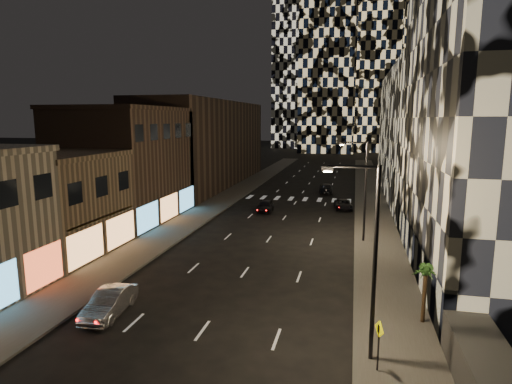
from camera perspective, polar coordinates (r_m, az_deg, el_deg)
The scene contains 19 objects.
sidewalk_left at distance 62.48m, azimuth -3.49°, elevation -0.47°, with size 4.00×120.00×0.15m, color #47443F.
sidewalk_right at distance 60.02m, azimuth 15.15°, elevation -1.21°, with size 4.00×120.00×0.15m, color #47443F.
curb_left at distance 61.93m, azimuth -1.63°, elevation -0.55°, with size 0.20×120.00×0.15m, color #4C4C47.
curb_right at distance 59.97m, azimuth 13.14°, elevation -1.14°, with size 0.20×120.00×0.15m, color #4C4C47.
retail_tan at distance 39.36m, azimuth -25.86°, elevation -1.66°, with size 10.00×10.00×8.00m, color #786248.
retail_brown at distance 49.30m, azimuth -16.95°, elevation 3.36°, with size 10.00×15.00×12.00m, color #4E392C.
retail_filler_left at distance 73.30m, azimuth -6.60°, elevation 6.44°, with size 10.00×40.00×14.00m, color #4E392C.
midrise_base at distance 35.12m, azimuth 20.43°, elevation -6.77°, with size 0.60×25.00×3.00m, color #383838.
plinth_right at distance 20.47m, azimuth 28.60°, elevation -21.10°, with size 2.00×8.00×2.00m, color #383838.
midrise_filler_right at distance 67.15m, azimuth 23.90°, elevation 7.10°, with size 16.00×40.00×18.00m, color #232326.
tower_center_low at distance 153.63m, azimuth 9.90°, elevation 23.27°, with size 18.00×18.00×95.00m, color black.
streetlight_near at distance 19.82m, azimuth 14.94°, elevation -7.46°, with size 2.55×0.25×9.00m.
streetlight_far at distance 39.38m, azimuth 14.07°, elevation 1.03°, with size 2.55×0.25×9.00m.
car_silver_parked at distance 26.56m, azimuth -18.95°, elevation -13.80°, with size 1.55×4.44×1.46m, color #AAAAAF.
car_dark_midlane at distance 51.62m, azimuth 1.28°, elevation -1.90°, with size 1.69×4.19×1.43m, color black.
car_dark_oncoming at distance 65.88m, azimuth 9.34°, elevation 0.51°, with size 2.01×4.94×1.43m, color black.
car_dark_rightlane at distance 54.09m, azimuth 11.56°, elevation -1.67°, with size 2.02×4.39×1.22m, color black.
ped_sign at distance 20.37m, azimuth 16.06°, elevation -18.13°, with size 0.34×0.73×2.33m.
palm_tree at distance 25.07m, azimuth 21.69°, elevation -10.17°, with size 1.67×1.66×3.28m.
Camera 1 is at (7.54, -8.95, 11.09)m, focal length 30.00 mm.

